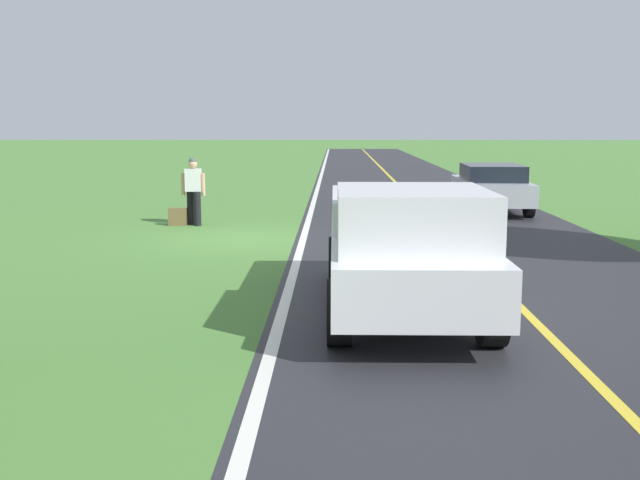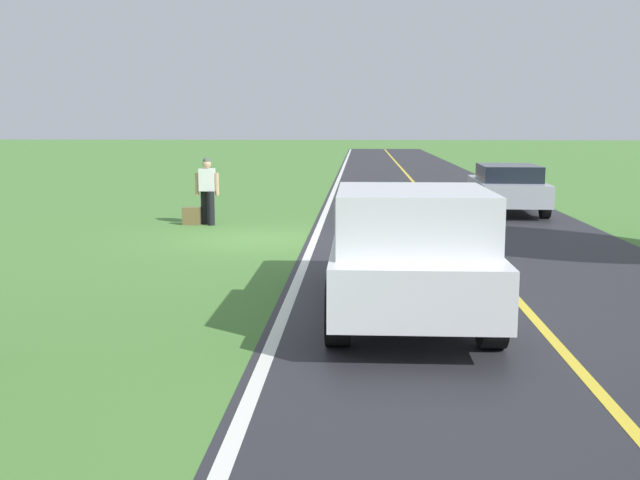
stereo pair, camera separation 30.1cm
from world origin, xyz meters
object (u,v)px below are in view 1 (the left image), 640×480
at_px(hitchhiker_walking, 194,187).
at_px(pickup_truck_passing, 405,246).
at_px(suitcase_carried, 178,217).
at_px(sedan_near_oncoming, 491,186).

xyz_separation_m(hitchhiker_walking, pickup_truck_passing, (-4.61, 9.08, -0.01)).
height_order(hitchhiker_walking, suitcase_carried, hitchhiker_walking).
relative_size(hitchhiker_walking, suitcase_carried, 3.80).
distance_m(hitchhiker_walking, sedan_near_oncoming, 8.87).
bearing_deg(hitchhiker_walking, sedan_near_oncoming, -159.22).
distance_m(suitcase_carried, pickup_truck_passing, 10.33).
bearing_deg(suitcase_carried, sedan_near_oncoming, 109.13).
bearing_deg(hitchhiker_walking, suitcase_carried, 12.11).
relative_size(pickup_truck_passing, sedan_near_oncoming, 1.21).
height_order(hitchhiker_walking, sedan_near_oncoming, hitchhiker_walking).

